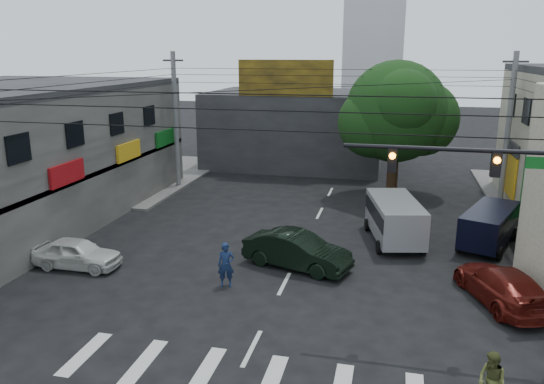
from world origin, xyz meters
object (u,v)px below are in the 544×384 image
(maroon_sedan, at_px, (502,285))
(white_compact, at_px, (77,253))
(dark_sedan, at_px, (297,250))
(street_tree, at_px, (396,112))
(utility_pole_far_right, at_px, (508,131))
(pedestrian_olive, at_px, (492,381))
(silver_minivan, at_px, (395,221))
(navy_van, at_px, (489,228))
(traffic_gantry, at_px, (522,201))
(traffic_officer, at_px, (226,265))
(utility_pole_far_left, at_px, (176,121))

(maroon_sedan, bearing_deg, white_compact, -18.02)
(dark_sedan, bearing_deg, street_tree, 1.33)
(white_compact, bearing_deg, maroon_sedan, -88.37)
(utility_pole_far_right, relative_size, pedestrian_olive, 5.69)
(street_tree, distance_m, silver_minivan, 9.91)
(dark_sedan, relative_size, navy_van, 1.01)
(traffic_gantry, xyz_separation_m, pedestrian_olive, (-0.95, -3.38, -4.02))
(dark_sedan, distance_m, pedestrian_olive, 10.57)
(white_compact, height_order, traffic_officer, traffic_officer)
(dark_sedan, relative_size, silver_minivan, 0.95)
(maroon_sedan, bearing_deg, navy_van, -114.24)
(maroon_sedan, bearing_deg, traffic_officer, -14.84)
(street_tree, height_order, utility_pole_far_left, utility_pole_far_left)
(pedestrian_olive, bearing_deg, utility_pole_far_right, 132.00)
(utility_pole_far_right, xyz_separation_m, navy_van, (-1.79, -7.52, -3.67))
(utility_pole_far_left, distance_m, silver_minivan, 17.10)
(silver_minivan, relative_size, traffic_officer, 2.89)
(traffic_gantry, bearing_deg, utility_pole_far_left, 137.14)
(traffic_officer, bearing_deg, dark_sedan, 29.70)
(traffic_gantry, bearing_deg, silver_minivan, 111.33)
(utility_pole_far_left, height_order, dark_sedan, utility_pole_far_left)
(silver_minivan, bearing_deg, pedestrian_olive, 179.10)
(navy_van, bearing_deg, white_compact, 132.98)
(dark_sedan, bearing_deg, traffic_gantry, -104.67)
(street_tree, distance_m, traffic_gantry, 18.42)
(street_tree, height_order, white_compact, street_tree)
(utility_pole_far_right, height_order, white_compact, utility_pole_far_right)
(utility_pole_far_left, relative_size, traffic_officer, 5.05)
(dark_sedan, xyz_separation_m, white_compact, (-9.32, -2.20, -0.13))
(silver_minivan, bearing_deg, maroon_sedan, -158.70)
(traffic_gantry, relative_size, pedestrian_olive, 4.45)
(dark_sedan, relative_size, white_compact, 1.30)
(traffic_officer, bearing_deg, pedestrian_olive, -48.62)
(maroon_sedan, bearing_deg, dark_sedan, -31.16)
(utility_pole_far_left, relative_size, white_compact, 2.38)
(dark_sedan, bearing_deg, utility_pole_far_right, -22.76)
(utility_pole_far_left, height_order, traffic_officer, utility_pole_far_left)
(utility_pole_far_left, bearing_deg, traffic_gantry, -42.86)
(utility_pole_far_left, distance_m, pedestrian_olive, 27.05)
(traffic_gantry, distance_m, white_compact, 17.66)
(traffic_officer, height_order, pedestrian_olive, traffic_officer)
(utility_pole_far_left, xyz_separation_m, maroon_sedan, (18.75, -13.79, -3.90))
(dark_sedan, height_order, navy_van, navy_van)
(white_compact, relative_size, pedestrian_olive, 2.38)
(traffic_gantry, height_order, silver_minivan, traffic_gantry)
(street_tree, height_order, pedestrian_olive, street_tree)
(street_tree, xyz_separation_m, traffic_officer, (-6.23, -15.74, -4.56))
(traffic_gantry, bearing_deg, navy_van, 84.70)
(traffic_gantry, relative_size, utility_pole_far_right, 0.78)
(maroon_sedan, xyz_separation_m, pedestrian_olive, (-1.37, -6.60, 0.11))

